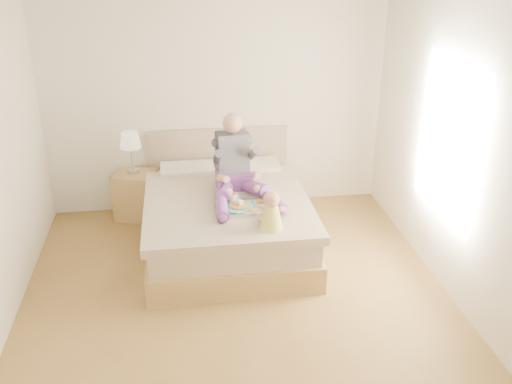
{
  "coord_description": "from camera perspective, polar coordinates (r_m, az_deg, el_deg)",
  "views": [
    {
      "loc": [
        -0.46,
        -4.42,
        3.14
      ],
      "look_at": [
        0.28,
        0.74,
        0.75
      ],
      "focal_mm": 40.0,
      "sensor_mm": 36.0,
      "label": 1
    }
  ],
  "objects": [
    {
      "name": "nightstand",
      "position": [
        6.94,
        -11.89,
        -0.27
      ],
      "size": [
        0.56,
        0.53,
        0.56
      ],
      "rotation": [
        0.0,
        0.0,
        -0.3
      ],
      "color": "olive",
      "rests_on": "ground"
    },
    {
      "name": "baby",
      "position": [
        5.29,
        1.51,
        -2.14
      ],
      "size": [
        0.24,
        0.34,
        0.37
      ],
      "rotation": [
        0.0,
        0.0,
        0.2
      ],
      "color": "#DEDA46",
      "rests_on": "bed"
    },
    {
      "name": "adult",
      "position": [
        5.99,
        -1.95,
        2.21
      ],
      "size": [
        0.71,
        1.06,
        0.85
      ],
      "rotation": [
        0.0,
        0.0,
        0.13
      ],
      "color": "#6A3584",
      "rests_on": "bed"
    },
    {
      "name": "tray",
      "position": [
        5.71,
        -0.66,
        -1.35
      ],
      "size": [
        0.5,
        0.39,
        0.14
      ],
      "rotation": [
        0.0,
        0.0,
        -0.02
      ],
      "color": "#B0B2B7",
      "rests_on": "bed"
    },
    {
      "name": "room",
      "position": [
        4.75,
        -1.15,
        4.52
      ],
      "size": [
        4.02,
        4.22,
        2.71
      ],
      "color": "brown",
      "rests_on": "ground"
    },
    {
      "name": "lamp",
      "position": [
        6.7,
        -12.45,
        4.87
      ],
      "size": [
        0.24,
        0.24,
        0.5
      ],
      "color": "#B0B2B7",
      "rests_on": "nightstand"
    },
    {
      "name": "bed",
      "position": [
        6.2,
        -3.03,
        -2.49
      ],
      "size": [
        1.7,
        2.18,
        1.0
      ],
      "color": "olive",
      "rests_on": "ground"
    }
  ]
}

